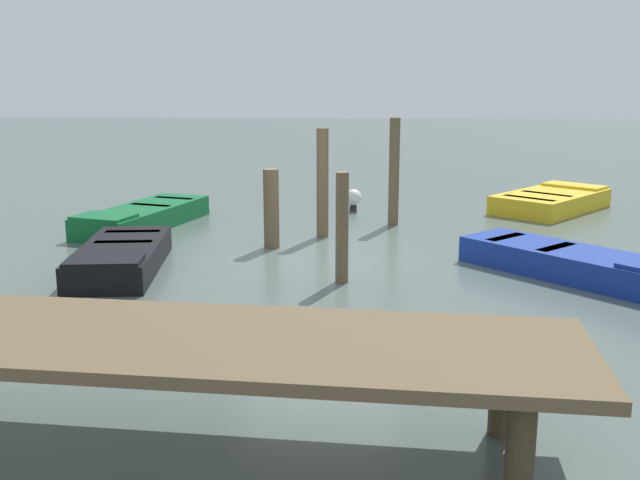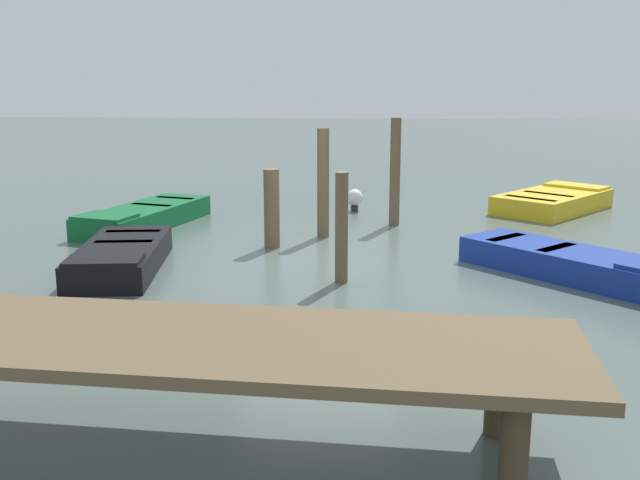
% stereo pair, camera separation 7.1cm
% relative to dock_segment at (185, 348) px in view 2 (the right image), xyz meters
% --- Properties ---
extents(ground_plane, '(80.00, 80.00, 0.00)m').
position_rel_dock_segment_xyz_m(ground_plane, '(-0.63, -6.09, -0.84)').
color(ground_plane, '#4C5B56').
extents(dock_segment, '(6.22, 2.04, 0.95)m').
position_rel_dock_segment_xyz_m(dock_segment, '(0.00, 0.00, 0.00)').
color(dock_segment, brown).
rests_on(dock_segment, ground_plane).
extents(rowboat_green, '(1.98, 3.46, 0.46)m').
position_rel_dock_segment_xyz_m(rowboat_green, '(2.99, -8.58, -0.63)').
color(rowboat_green, '#0F602D').
rests_on(rowboat_green, ground_plane).
extents(rowboat_yellow, '(2.99, 3.16, 0.46)m').
position_rel_dock_segment_xyz_m(rowboat_yellow, '(-5.43, -10.97, -0.63)').
color(rowboat_yellow, gold).
rests_on(rowboat_yellow, ground_plane).
extents(rowboat_blue, '(3.06, 3.14, 0.46)m').
position_rel_dock_segment_xyz_m(rowboat_blue, '(-4.40, -5.43, -0.63)').
color(rowboat_blue, navy).
rests_on(rowboat_blue, ground_plane).
extents(rowboat_black, '(1.48, 2.95, 0.46)m').
position_rel_dock_segment_xyz_m(rowboat_black, '(2.36, -5.33, -0.63)').
color(rowboat_black, black).
rests_on(rowboat_black, ground_plane).
extents(mooring_piling_far_left, '(0.22, 0.22, 1.99)m').
position_rel_dock_segment_xyz_m(mooring_piling_far_left, '(-0.56, -7.92, 0.15)').
color(mooring_piling_far_left, brown).
rests_on(mooring_piling_far_left, ground_plane).
extents(mooring_piling_center, '(0.19, 0.19, 1.59)m').
position_rel_dock_segment_xyz_m(mooring_piling_center, '(-1.02, -4.90, -0.05)').
color(mooring_piling_center, brown).
rests_on(mooring_piling_center, ground_plane).
extents(mooring_piling_far_right, '(0.21, 0.21, 2.11)m').
position_rel_dock_segment_xyz_m(mooring_piling_far_right, '(-1.90, -9.13, 0.21)').
color(mooring_piling_far_right, brown).
rests_on(mooring_piling_far_right, ground_plane).
extents(mooring_piling_near_right, '(0.27, 0.27, 1.36)m').
position_rel_dock_segment_xyz_m(mooring_piling_near_right, '(0.26, -7.00, -0.16)').
color(mooring_piling_near_right, brown).
rests_on(mooring_piling_near_right, ground_plane).
extents(marker_buoy, '(0.36, 0.36, 0.48)m').
position_rel_dock_segment_xyz_m(marker_buoy, '(-1.08, -10.62, -0.56)').
color(marker_buoy, '#262626').
rests_on(marker_buoy, ground_plane).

